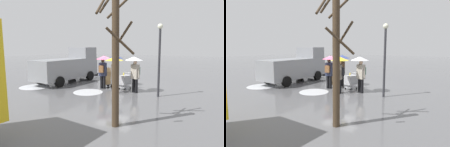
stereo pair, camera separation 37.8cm
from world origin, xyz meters
TOP-DOWN VIEW (x-y plane):
  - ground_plane at (0.00, 0.00)m, footprint 90.00×90.00m
  - slush_patch_near_cluster at (4.65, 3.19)m, footprint 1.95×1.95m
  - slush_patch_under_van at (4.38, -2.76)m, footprint 1.95×1.95m
  - slush_patch_mid_street at (0.68, 2.41)m, footprint 1.75×1.75m
  - cargo_van_parked_right at (4.19, 0.47)m, footprint 2.26×5.37m
  - shopping_cart_vendor at (-0.73, 0.48)m, footprint 0.68×0.90m
  - hand_dolly_boxes at (0.53, 0.73)m, footprint 0.75×0.85m
  - pedestrian_pink_side at (-0.73, 1.74)m, footprint 1.04×1.04m
  - pedestrian_black_side at (0.32, -0.11)m, footprint 1.04×1.04m
  - pedestrian_white_side at (-1.64, 0.96)m, footprint 1.04×1.04m
  - pedestrian_far_side at (0.48, 1.11)m, footprint 1.04×1.04m
  - bare_tree_near at (-3.30, 5.75)m, footprint 1.27×1.24m
  - street_lamp at (-3.16, 1.14)m, footprint 0.28×0.28m

SIDE VIEW (x-z plane):
  - ground_plane at x=0.00m, z-range 0.00..0.00m
  - slush_patch_near_cluster at x=4.65m, z-range 0.00..0.01m
  - slush_patch_under_van at x=4.38m, z-range 0.00..0.01m
  - slush_patch_mid_street at x=0.68m, z-range 0.00..0.01m
  - shopping_cart_vendor at x=-0.73m, z-range 0.05..1.09m
  - hand_dolly_boxes at x=0.53m, z-range 0.09..1.41m
  - cargo_van_parked_right at x=4.19m, z-range -0.12..2.48m
  - pedestrian_pink_side at x=-0.73m, z-range 0.50..2.64m
  - pedestrian_white_side at x=-1.64m, z-range 0.50..2.64m
  - pedestrian_far_side at x=0.48m, z-range 0.50..2.64m
  - pedestrian_black_side at x=0.32m, z-range 0.51..2.66m
  - bare_tree_near at x=-3.30m, z-range -0.14..4.73m
  - street_lamp at x=-3.16m, z-range 0.44..4.30m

